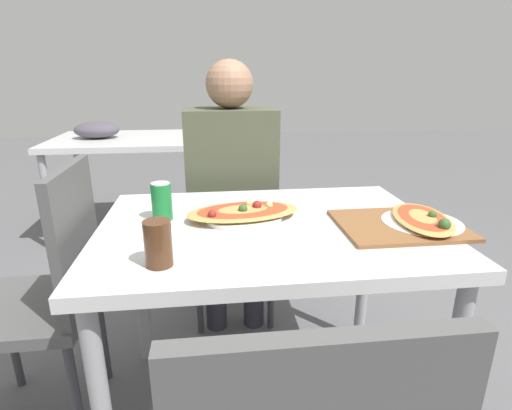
% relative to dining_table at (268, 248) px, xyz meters
% --- Properties ---
extents(ground_plane, '(14.00, 14.00, 0.00)m').
position_rel_dining_table_xyz_m(ground_plane, '(0.00, 0.00, -0.65)').
color(ground_plane, '#59595B').
extents(dining_table, '(1.08, 0.77, 0.73)m').
position_rel_dining_table_xyz_m(dining_table, '(0.00, 0.00, 0.00)').
color(dining_table, silver).
rests_on(dining_table, ground_plane).
extents(chair_far_seated, '(0.40, 0.40, 0.93)m').
position_rel_dining_table_xyz_m(chair_far_seated, '(-0.08, 0.72, -0.13)').
color(chair_far_seated, '#4C4C4C').
rests_on(chair_far_seated, ground_plane).
extents(chair_side_left, '(0.40, 0.40, 0.93)m').
position_rel_dining_table_xyz_m(chair_side_left, '(-0.73, 0.05, -0.13)').
color(chair_side_left, '#4C4C4C').
rests_on(chair_side_left, ground_plane).
extents(person_seated, '(0.41, 0.27, 1.25)m').
position_rel_dining_table_xyz_m(person_seated, '(-0.08, 0.60, 0.09)').
color(person_seated, '#2D2D38').
rests_on(person_seated, ground_plane).
extents(pizza_main, '(0.40, 0.26, 0.06)m').
position_rel_dining_table_xyz_m(pizza_main, '(-0.08, 0.06, 0.10)').
color(pizza_main, white).
rests_on(pizza_main, dining_table).
extents(soda_can, '(0.07, 0.07, 0.12)m').
position_rel_dining_table_xyz_m(soda_can, '(-0.34, 0.09, 0.15)').
color(soda_can, '#197233').
rests_on(soda_can, dining_table).
extents(drink_glass, '(0.07, 0.07, 0.12)m').
position_rel_dining_table_xyz_m(drink_glass, '(-0.32, -0.25, 0.14)').
color(drink_glass, '#4C2D19').
rests_on(drink_glass, dining_table).
extents(serving_tray, '(0.38, 0.30, 0.01)m').
position_rel_dining_table_xyz_m(serving_tray, '(0.41, -0.07, 0.09)').
color(serving_tray, brown).
rests_on(serving_tray, dining_table).
extents(pizza_second, '(0.25, 0.33, 0.06)m').
position_rel_dining_table_xyz_m(pizza_second, '(0.48, -0.07, 0.10)').
color(pizza_second, white).
rests_on(pizza_second, dining_table).
extents(background_table, '(1.10, 0.80, 0.85)m').
position_rel_dining_table_xyz_m(background_table, '(-0.81, 1.87, 0.03)').
color(background_table, silver).
rests_on(background_table, ground_plane).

